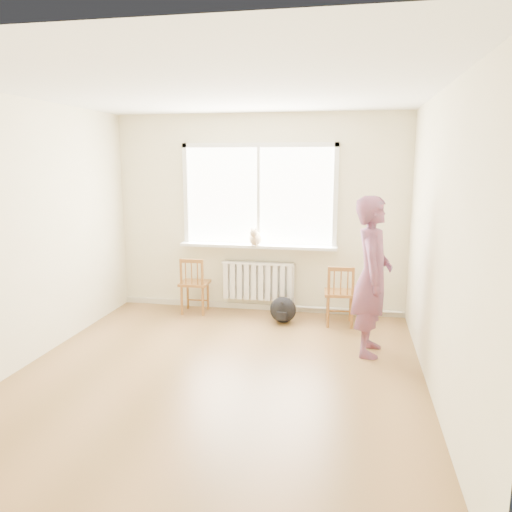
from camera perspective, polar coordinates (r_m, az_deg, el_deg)
The scene contains 13 objects.
floor at distance 5.07m, azimuth -4.42°, elevation -13.38°, with size 4.50×4.50×0.00m, color olive.
ceiling at distance 4.66m, azimuth -4.93°, elevation 18.47°, with size 4.50×4.50×0.00m, color white.
back_wall at distance 6.86m, azimuth 0.37°, elevation 4.77°, with size 4.00×0.01×2.70m, color beige.
window at distance 6.81m, azimuth 0.33°, elevation 7.36°, with size 2.12×0.05×1.42m.
windowsill at distance 6.81m, azimuth 0.20°, elevation 1.16°, with size 2.15×0.22×0.04m, color white.
radiator at distance 6.93m, azimuth 0.22°, elevation -2.82°, with size 1.00×0.12×0.55m.
heating_pipe at distance 6.94m, azimuth 10.52°, elevation -6.06°, with size 0.04×0.04×1.40m, color silver.
baseboard at distance 7.10m, azimuth 0.33°, elevation -5.81°, with size 4.00×0.03×0.08m, color beige.
chair_left at distance 6.90m, azimuth -7.11°, elevation -3.33°, with size 0.40×0.39×0.78m.
chair_right at distance 6.43m, azimuth 9.58°, elevation -4.46°, with size 0.41×0.40×0.79m.
person at distance 5.48m, azimuth 13.13°, elevation -2.28°, with size 0.63×0.41×1.72m, color #BE3F67.
cat at distance 6.71m, azimuth -0.07°, elevation 2.09°, with size 0.17×0.39×0.26m.
backpack at distance 6.53m, azimuth 3.11°, elevation -6.15°, with size 0.34×0.26×0.34m, color black.
Camera 1 is at (1.24, -4.45, 2.08)m, focal length 35.00 mm.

